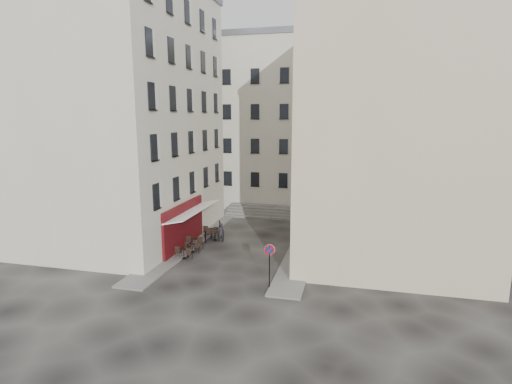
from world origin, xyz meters
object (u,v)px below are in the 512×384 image
(bistro_table_a, at_px, (184,253))
(bistro_table_b, at_px, (193,247))
(pedestrian, at_px, (221,233))
(no_parking_sign, at_px, (269,258))

(bistro_table_a, distance_m, bistro_table_b, 1.42)
(pedestrian, bearing_deg, no_parking_sign, 95.04)
(bistro_table_b, height_order, pedestrian, pedestrian)
(no_parking_sign, height_order, bistro_table_b, no_parking_sign)
(no_parking_sign, relative_size, bistro_table_b, 2.33)
(no_parking_sign, height_order, pedestrian, no_parking_sign)
(no_parking_sign, xyz_separation_m, bistro_table_a, (-6.90, 3.49, -1.45))
(bistro_table_b, relative_size, pedestrian, 0.74)
(bistro_table_a, relative_size, bistro_table_b, 1.10)
(no_parking_sign, bearing_deg, bistro_table_b, 124.55)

